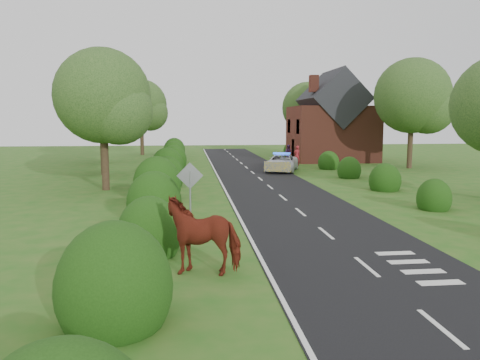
{
  "coord_description": "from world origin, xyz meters",
  "views": [
    {
      "loc": [
        -5.05,
        -16.51,
        4.23
      ],
      "look_at": [
        -2.58,
        5.79,
        1.3
      ],
      "focal_mm": 35.0,
      "sensor_mm": 36.0,
      "label": 1
    }
  ],
  "objects": [
    {
      "name": "hedgerow_left",
      "position": [
        -6.51,
        11.69,
        0.75
      ],
      "size": [
        2.75,
        50.41,
        3.0
      ],
      "color": "#193D0E",
      "rests_on": "ground"
    },
    {
      "name": "road_markings",
      "position": [
        -1.6,
        12.93,
        0.03
      ],
      "size": [
        4.96,
        70.0,
        0.01
      ],
      "color": "white",
      "rests_on": "road"
    },
    {
      "name": "pedestrian_red",
      "position": [
        4.82,
        25.28,
        0.91
      ],
      "size": [
        0.78,
        0.67,
        1.82
      ],
      "primitive_type": "imported",
      "rotation": [
        0.0,
        0.0,
        3.56
      ],
      "color": "maroon",
      "rests_on": "ground"
    },
    {
      "name": "cow",
      "position": [
        -4.66,
        -3.72,
        0.88
      ],
      "size": [
        2.6,
        1.57,
        1.76
      ],
      "primitive_type": "imported",
      "rotation": [
        0.0,
        0.0,
        -1.68
      ],
      "color": "#5B1E15",
      "rests_on": "ground"
    },
    {
      "name": "tree_right_c",
      "position": [
        9.27,
        37.85,
        5.34
      ],
      "size": [
        6.15,
        6.0,
        8.58
      ],
      "color": "#332316",
      "rests_on": "ground"
    },
    {
      "name": "tree_left_d",
      "position": [
        -10.23,
        39.85,
        5.64
      ],
      "size": [
        6.15,
        6.0,
        8.89
      ],
      "color": "#332316",
      "rests_on": "ground"
    },
    {
      "name": "tree_left_b",
      "position": [
        -11.25,
        19.86,
        5.04
      ],
      "size": [
        5.74,
        5.6,
        8.07
      ],
      "color": "#332316",
      "rests_on": "ground"
    },
    {
      "name": "tree_left_a",
      "position": [
        -9.75,
        11.86,
        5.34
      ],
      "size": [
        5.74,
        5.6,
        8.38
      ],
      "color": "#332316",
      "rests_on": "ground"
    },
    {
      "name": "tree_right_b",
      "position": [
        14.29,
        21.84,
        5.94
      ],
      "size": [
        6.56,
        6.4,
        9.4
      ],
      "color": "#332316",
      "rests_on": "ground"
    },
    {
      "name": "ground",
      "position": [
        0.0,
        0.0,
        0.0
      ],
      "size": [
        120.0,
        120.0,
        0.0
      ],
      "primitive_type": "plane",
      "color": "#246117"
    },
    {
      "name": "tree_left_c",
      "position": [
        -12.7,
        29.83,
        6.53
      ],
      "size": [
        6.97,
        6.8,
        10.22
      ],
      "color": "#332316",
      "rests_on": "ground"
    },
    {
      "name": "road_sign",
      "position": [
        -5.0,
        2.0,
        1.65
      ],
      "size": [
        1.06,
        0.08,
        2.53
      ],
      "color": "gray",
      "rests_on": "ground"
    },
    {
      "name": "pedestrian_purple",
      "position": [
        4.91,
        29.45,
        0.84
      ],
      "size": [
        1.04,
        1.0,
        1.69
      ],
      "primitive_type": "imported",
      "rotation": [
        0.0,
        0.0,
        2.5
      ],
      "color": "#662F77",
      "rests_on": "ground"
    },
    {
      "name": "hedgerow_right",
      "position": [
        6.6,
        11.21,
        0.55
      ],
      "size": [
        2.1,
        45.78,
        2.1
      ],
      "color": "#193D0E",
      "rests_on": "ground"
    },
    {
      "name": "police_van",
      "position": [
        2.5,
        20.79,
        0.69
      ],
      "size": [
        3.78,
        5.47,
        1.53
      ],
      "rotation": [
        0.0,
        0.0,
        -0.33
      ],
      "color": "white",
      "rests_on": "ground"
    },
    {
      "name": "house",
      "position": [
        9.49,
        30.0,
        3.79
      ],
      "size": [
        8.0,
        7.4,
        9.17
      ],
      "color": "brown",
      "rests_on": "ground"
    },
    {
      "name": "road",
      "position": [
        0.0,
        15.0,
        0.01
      ],
      "size": [
        6.0,
        70.0,
        0.02
      ],
      "primitive_type": "cube",
      "color": "black",
      "rests_on": "ground"
    }
  ]
}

